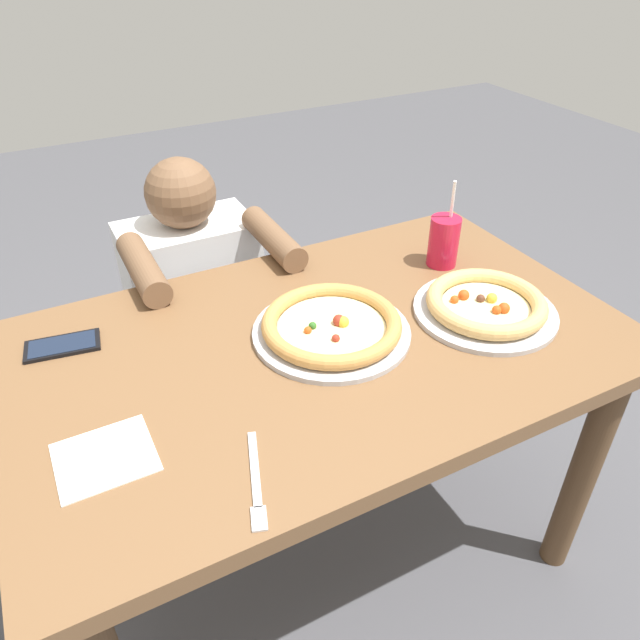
% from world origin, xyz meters
% --- Properties ---
extents(ground_plane, '(8.00, 8.00, 0.00)m').
position_xyz_m(ground_plane, '(0.00, 0.00, 0.00)').
color(ground_plane, '#4C4C51').
extents(dining_table, '(1.30, 0.79, 0.75)m').
position_xyz_m(dining_table, '(0.00, 0.00, 0.64)').
color(dining_table, brown).
rests_on(dining_table, ground).
extents(pizza_near, '(0.32, 0.32, 0.05)m').
position_xyz_m(pizza_near, '(0.37, -0.08, 0.77)').
color(pizza_near, '#B7B7BC').
rests_on(pizza_near, dining_table).
extents(pizza_far, '(0.34, 0.34, 0.05)m').
position_xyz_m(pizza_far, '(0.03, 0.01, 0.77)').
color(pizza_far, '#B7B7BC').
rests_on(pizza_far, dining_table).
extents(drink_cup_colored, '(0.08, 0.08, 0.23)m').
position_xyz_m(drink_cup_colored, '(0.42, 0.15, 0.81)').
color(drink_cup_colored, red).
rests_on(drink_cup_colored, dining_table).
extents(paper_napkin, '(0.16, 0.15, 0.00)m').
position_xyz_m(paper_napkin, '(-0.48, -0.12, 0.75)').
color(paper_napkin, white).
rests_on(paper_napkin, dining_table).
extents(fork, '(0.08, 0.20, 0.00)m').
position_xyz_m(fork, '(-0.27, -0.29, 0.75)').
color(fork, silver).
rests_on(fork, dining_table).
extents(cell_phone, '(0.16, 0.10, 0.01)m').
position_xyz_m(cell_phone, '(-0.49, 0.23, 0.75)').
color(cell_phone, black).
rests_on(cell_phone, dining_table).
extents(diner_seated, '(0.41, 0.52, 0.96)m').
position_xyz_m(diner_seated, '(-0.10, 0.64, 0.43)').
color(diner_seated, '#333847').
rests_on(diner_seated, ground).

